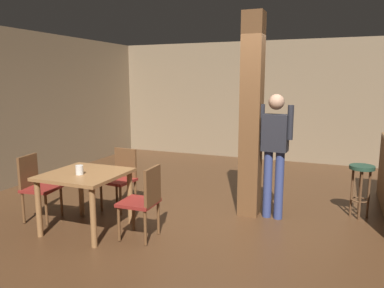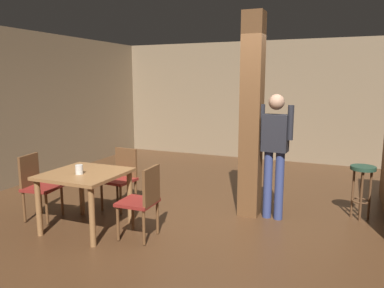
{
  "view_description": "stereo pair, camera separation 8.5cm",
  "coord_description": "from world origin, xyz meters",
  "px_view_note": "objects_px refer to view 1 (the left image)",
  "views": [
    {
      "loc": [
        1.47,
        -4.43,
        1.91
      ],
      "look_at": [
        -0.45,
        0.31,
        1.03
      ],
      "focal_mm": 35.0,
      "sensor_mm": 36.0,
      "label": 1
    },
    {
      "loc": [
        1.54,
        -4.4,
        1.91
      ],
      "look_at": [
        -0.45,
        0.31,
        1.03
      ],
      "focal_mm": 35.0,
      "sensor_mm": 36.0,
      "label": 2
    }
  ],
  "objects_px": {
    "chair_west": "(36,184)",
    "napkin_cup": "(79,170)",
    "chair_north": "(121,176)",
    "bar_stool_near": "(361,179)",
    "dining_table": "(85,182)",
    "chair_east": "(144,199)",
    "standing_person": "(275,147)"
  },
  "relations": [
    {
      "from": "chair_north",
      "to": "napkin_cup",
      "type": "relative_size",
      "value": 7.65
    },
    {
      "from": "dining_table",
      "to": "chair_east",
      "type": "height_order",
      "value": "chair_east"
    },
    {
      "from": "chair_west",
      "to": "standing_person",
      "type": "bearing_deg",
      "value": 23.3
    },
    {
      "from": "chair_west",
      "to": "napkin_cup",
      "type": "relative_size",
      "value": 7.65
    },
    {
      "from": "standing_person",
      "to": "dining_table",
      "type": "bearing_deg",
      "value": -148.54
    },
    {
      "from": "chair_east",
      "to": "standing_person",
      "type": "bearing_deg",
      "value": 44.64
    },
    {
      "from": "dining_table",
      "to": "bar_stool_near",
      "type": "distance_m",
      "value": 3.72
    },
    {
      "from": "chair_east",
      "to": "bar_stool_near",
      "type": "xyz_separation_m",
      "value": [
        2.43,
        1.76,
        0.05
      ]
    },
    {
      "from": "standing_person",
      "to": "bar_stool_near",
      "type": "height_order",
      "value": "standing_person"
    },
    {
      "from": "chair_west",
      "to": "napkin_cup",
      "type": "xyz_separation_m",
      "value": [
        0.84,
        -0.13,
        0.3
      ]
    },
    {
      "from": "dining_table",
      "to": "standing_person",
      "type": "bearing_deg",
      "value": 31.46
    },
    {
      "from": "dining_table",
      "to": "chair_east",
      "type": "relative_size",
      "value": 1.06
    },
    {
      "from": "chair_east",
      "to": "bar_stool_near",
      "type": "bearing_deg",
      "value": 35.91
    },
    {
      "from": "dining_table",
      "to": "chair_north",
      "type": "distance_m",
      "value": 0.85
    },
    {
      "from": "napkin_cup",
      "to": "bar_stool_near",
      "type": "xyz_separation_m",
      "value": [
        3.26,
        1.88,
        -0.26
      ]
    },
    {
      "from": "chair_east",
      "to": "dining_table",
      "type": "bearing_deg",
      "value": -178.78
    },
    {
      "from": "chair_north",
      "to": "dining_table",
      "type": "bearing_deg",
      "value": -89.1
    },
    {
      "from": "chair_north",
      "to": "chair_east",
      "type": "xyz_separation_m",
      "value": [
        0.85,
        -0.82,
        0.0
      ]
    },
    {
      "from": "standing_person",
      "to": "chair_east",
      "type": "bearing_deg",
      "value": -135.36
    },
    {
      "from": "napkin_cup",
      "to": "bar_stool_near",
      "type": "height_order",
      "value": "napkin_cup"
    },
    {
      "from": "dining_table",
      "to": "napkin_cup",
      "type": "bearing_deg",
      "value": -91.18
    },
    {
      "from": "chair_west",
      "to": "chair_east",
      "type": "bearing_deg",
      "value": -0.29
    },
    {
      "from": "chair_north",
      "to": "bar_stool_near",
      "type": "relative_size",
      "value": 1.2
    },
    {
      "from": "dining_table",
      "to": "chair_north",
      "type": "height_order",
      "value": "chair_north"
    },
    {
      "from": "chair_north",
      "to": "standing_person",
      "type": "distance_m",
      "value": 2.26
    },
    {
      "from": "dining_table",
      "to": "chair_west",
      "type": "distance_m",
      "value": 0.85
    },
    {
      "from": "dining_table",
      "to": "standing_person",
      "type": "height_order",
      "value": "standing_person"
    },
    {
      "from": "chair_east",
      "to": "standing_person",
      "type": "xyz_separation_m",
      "value": [
        1.31,
        1.29,
        0.5
      ]
    },
    {
      "from": "dining_table",
      "to": "chair_east",
      "type": "bearing_deg",
      "value": 1.22
    },
    {
      "from": "chair_west",
      "to": "standing_person",
      "type": "distance_m",
      "value": 3.28
    },
    {
      "from": "napkin_cup",
      "to": "standing_person",
      "type": "relative_size",
      "value": 0.07
    },
    {
      "from": "chair_west",
      "to": "standing_person",
      "type": "xyz_separation_m",
      "value": [
        2.98,
        1.28,
        0.5
      ]
    }
  ]
}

